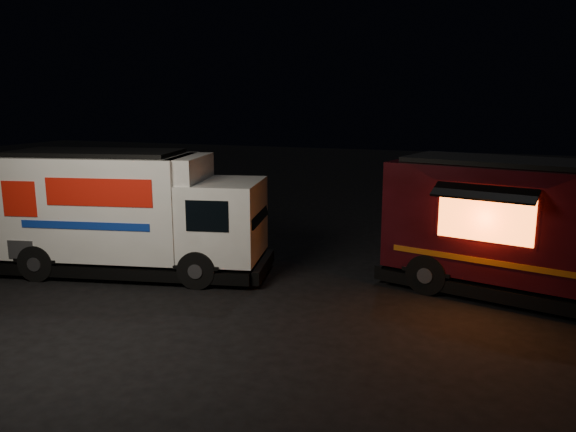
% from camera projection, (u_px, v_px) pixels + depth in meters
% --- Properties ---
extents(ground, '(80.00, 80.00, 0.00)m').
position_uv_depth(ground, '(200.00, 295.00, 13.10)').
color(ground, black).
rests_on(ground, ground).
extents(white_truck, '(7.40, 3.87, 3.19)m').
position_uv_depth(white_truck, '(133.00, 212.00, 14.56)').
color(white_truck, white).
rests_on(white_truck, ground).
extents(red_truck, '(7.18, 4.03, 3.15)m').
position_uv_depth(red_truck, '(535.00, 231.00, 12.63)').
color(red_truck, '#3C0B11').
rests_on(red_truck, ground).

